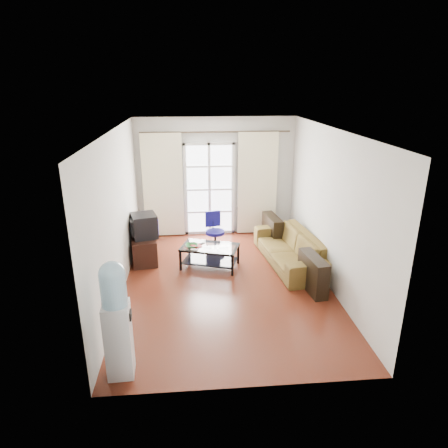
# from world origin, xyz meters

# --- Properties ---
(floor) EXTENTS (5.20, 5.20, 0.00)m
(floor) POSITION_xyz_m (0.00, 0.00, 0.00)
(floor) COLOR maroon
(floor) RESTS_ON ground
(ceiling) EXTENTS (5.20, 5.20, 0.00)m
(ceiling) POSITION_xyz_m (0.00, 0.00, 2.70)
(ceiling) COLOR white
(ceiling) RESTS_ON wall_back
(wall_back) EXTENTS (3.60, 0.02, 2.70)m
(wall_back) POSITION_xyz_m (0.00, 2.60, 1.35)
(wall_back) COLOR silver
(wall_back) RESTS_ON floor
(wall_front) EXTENTS (3.60, 0.02, 2.70)m
(wall_front) POSITION_xyz_m (0.00, -2.60, 1.35)
(wall_front) COLOR silver
(wall_front) RESTS_ON floor
(wall_left) EXTENTS (0.02, 5.20, 2.70)m
(wall_left) POSITION_xyz_m (-1.80, 0.00, 1.35)
(wall_left) COLOR silver
(wall_left) RESTS_ON floor
(wall_right) EXTENTS (0.02, 5.20, 2.70)m
(wall_right) POSITION_xyz_m (1.80, 0.00, 1.35)
(wall_right) COLOR silver
(wall_right) RESTS_ON floor
(french_door) EXTENTS (1.16, 0.06, 2.15)m
(french_door) POSITION_xyz_m (-0.15, 2.54, 1.07)
(french_door) COLOR white
(french_door) RESTS_ON wall_back
(curtain_rod) EXTENTS (3.30, 0.04, 0.04)m
(curtain_rod) POSITION_xyz_m (0.00, 2.50, 2.38)
(curtain_rod) COLOR #4C3F2D
(curtain_rod) RESTS_ON wall_back
(curtain_left) EXTENTS (0.90, 0.07, 2.35)m
(curtain_left) POSITION_xyz_m (-1.20, 2.48, 1.20)
(curtain_left) COLOR #FFF9CD
(curtain_left) RESTS_ON curtain_rod
(curtain_right) EXTENTS (0.90, 0.07, 2.35)m
(curtain_right) POSITION_xyz_m (0.95, 2.48, 1.20)
(curtain_right) COLOR #FFF9CD
(curtain_right) RESTS_ON curtain_rod
(radiator) EXTENTS (0.64, 0.12, 0.64)m
(radiator) POSITION_xyz_m (0.80, 2.50, 0.33)
(radiator) COLOR gray
(radiator) RESTS_ON floor
(sofa) EXTENTS (2.38, 1.37, 0.63)m
(sofa) POSITION_xyz_m (1.33, 0.73, 0.32)
(sofa) COLOR olive
(sofa) RESTS_ON floor
(coffee_table) EXTENTS (1.21, 0.92, 0.44)m
(coffee_table) POSITION_xyz_m (-0.25, 0.71, 0.28)
(coffee_table) COLOR silver
(coffee_table) RESTS_ON floor
(bowl) EXTENTS (0.27, 0.27, 0.06)m
(bowl) POSITION_xyz_m (-0.60, 0.69, 0.46)
(bowl) COLOR #36964E
(bowl) RESTS_ON coffee_table
(book) EXTENTS (0.35, 0.36, 0.02)m
(book) POSITION_xyz_m (-0.59, 0.69, 0.45)
(book) COLOR #B12F15
(book) RESTS_ON coffee_table
(remote) EXTENTS (0.18, 0.14, 0.02)m
(remote) POSITION_xyz_m (-0.42, 0.84, 0.45)
(remote) COLOR black
(remote) RESTS_ON coffee_table
(tv_stand) EXTENTS (0.57, 0.77, 0.52)m
(tv_stand) POSITION_xyz_m (-1.54, 1.04, 0.26)
(tv_stand) COLOR black
(tv_stand) RESTS_ON floor
(crt_tv) EXTENTS (0.60, 0.61, 0.46)m
(crt_tv) POSITION_xyz_m (-1.54, 1.12, 0.75)
(crt_tv) COLOR black
(crt_tv) RESTS_ON tv_stand
(task_chair) EXTENTS (0.66, 0.66, 0.83)m
(task_chair) POSITION_xyz_m (-0.10, 1.54, 0.24)
(task_chair) COLOR black
(task_chair) RESTS_ON floor
(water_cooler) EXTENTS (0.34, 0.32, 1.52)m
(water_cooler) POSITION_xyz_m (-1.51, -2.23, 0.80)
(water_cooler) COLOR silver
(water_cooler) RESTS_ON floor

